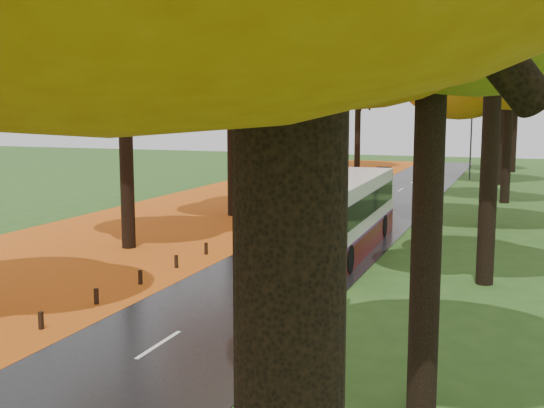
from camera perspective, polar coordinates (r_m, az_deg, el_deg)
The scene contains 14 objects.
road at distance 35.41m, azimuth 6.01°, elevation -1.89°, with size 6.50×90.00×0.04m, color black.
centre_line at distance 35.41m, azimuth 6.01°, elevation -1.85°, with size 0.12×90.00×0.01m, color silver.
leaf_verge at distance 38.61m, azimuth -7.03°, elevation -1.10°, with size 12.00×90.00×0.02m, color #98530D.
leaf_drift at distance 36.27m, azimuth 1.34°, elevation -1.58°, with size 0.90×90.00×0.01m, color #CA4914.
trees_left at distance 39.35m, azimuth -3.44°, elevation 13.03°, with size 9.20×74.00×13.88m.
trees_right at distance 35.93m, azimuth 18.54°, elevation 13.37°, with size 9.30×74.20×13.96m.
bollard_row at distance 19.19m, azimuth -21.25°, elevation -10.20°, with size 0.11×23.51×0.52m.
streetlamp_near at distance 17.50m, azimuth 4.84°, elevation 3.50°, with size 2.45×0.18×8.00m.
streetlamp_mid at distance 39.11m, azimuth 13.60°, elevation 5.78°, with size 2.45×0.18×8.00m.
streetlamp_far at distance 61.00m, azimuth 16.12°, elevation 6.41°, with size 2.45×0.18×8.00m.
bus at distance 29.20m, azimuth 5.73°, elevation -0.74°, with size 3.00×11.83×3.09m.
car_white at distance 45.57m, azimuth 6.53°, elevation 1.12°, with size 1.47×3.65×1.24m, color white.
car_silver at distance 49.59m, azimuth 7.54°, elevation 1.78°, with size 1.53×4.39×1.45m, color #999BA0.
car_dark at distance 57.32m, azimuth 9.29°, elevation 2.42°, with size 1.60×3.93×1.14m, color black.
Camera 1 is at (8.63, -8.80, 6.08)m, focal length 45.00 mm.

